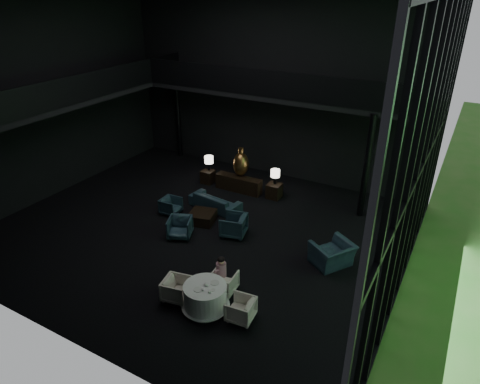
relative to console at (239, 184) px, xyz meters
The scene contains 34 objects.
floor 3.57m from the console, 84.70° to the right, with size 14.00×12.00×0.02m, color black.
wall_back 4.43m from the console, 82.37° to the left, with size 14.00×0.04×8.00m, color black.
wall_front 10.23m from the console, 88.03° to the right, with size 14.00×0.04×8.00m, color black.
wall_left 8.40m from the console, 152.02° to the right, with size 0.04×12.00×8.00m, color black.
curtain_wall 8.89m from the console, 25.96° to the right, with size 0.20×12.00×8.00m, color black, non-canonical shape.
mezzanine_left 7.63m from the console, 148.00° to the right, with size 2.00×12.00×0.25m, color black.
mezzanine_back 4.17m from the console, 47.61° to the left, with size 12.00×2.00×0.25m, color black.
railing_left 7.26m from the console, 142.81° to the right, with size 0.06×12.00×1.00m, color black.
railing_back 4.50m from the console, 18.93° to the left, with size 12.00×0.06×1.00m, color black.
column_nw 5.41m from the console, 155.23° to the left, with size 0.24×0.24×4.00m, color black.
column_ne 5.41m from the console, ahead, with size 0.24×0.24×4.00m, color black.
console is the anchor object (origin of this frame).
bronze_urn 0.88m from the console, 90.00° to the left, with size 0.66×0.66×1.24m.
side_table_left 1.60m from the console, behind, with size 0.52×0.52×0.57m, color black.
table_lamp_left 1.76m from the console, behind, with size 0.39×0.39×0.65m.
side_table_right 1.61m from the console, ahead, with size 0.56×0.56×0.61m, color black.
table_lamp_right 1.77m from the console, ahead, with size 0.38×0.38×0.63m.
sofa 1.84m from the console, 90.90° to the right, with size 2.18×0.64×0.85m, color #14282C.
lounge_armchair_west 3.29m from the console, 113.50° to the right, with size 0.63×0.59×0.65m, color #143135.
lounge_armchair_east 3.57m from the console, 63.57° to the right, with size 0.94×0.88×0.97m, color #1E3A44.
lounge_armchair_south 4.22m from the console, 89.92° to the right, with size 0.82×0.77×0.85m, color #153238.
window_armchair 6.10m from the console, 31.68° to the right, with size 1.35×0.88×1.18m, color #203848.
coffee_table 2.97m from the console, 87.93° to the right, with size 0.90×0.90×0.40m, color black.
dining_table 7.40m from the console, 67.74° to the right, with size 1.34×1.34×0.75m.
dining_chair_north 6.63m from the console, 64.34° to the right, with size 0.63×0.59×0.65m, color beige.
dining_chair_east 7.78m from the console, 60.28° to the right, with size 0.63×0.59×0.64m, color beige.
dining_chair_west 7.17m from the console, 74.78° to the right, with size 0.66×0.62×0.68m, color beige.
child 6.52m from the console, 65.08° to the right, with size 0.30×0.30×0.64m.
plate_a 7.59m from the console, 68.87° to the right, with size 0.24×0.24×0.01m, color white.
plate_b 7.26m from the console, 65.82° to the right, with size 0.24×0.24×0.02m, color white.
saucer 7.56m from the console, 65.86° to the right, with size 0.13×0.13×0.01m, color white.
coffee_cup 7.67m from the console, 66.43° to the right, with size 0.08×0.08×0.06m, color white.
cereal_bowl 7.38m from the console, 67.46° to the right, with size 0.14×0.14×0.07m, color white.
cream_pot 7.61m from the console, 67.85° to the right, with size 0.06×0.06×0.07m, color #99999E.
Camera 1 is at (7.78, -10.86, 8.14)m, focal length 32.00 mm.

